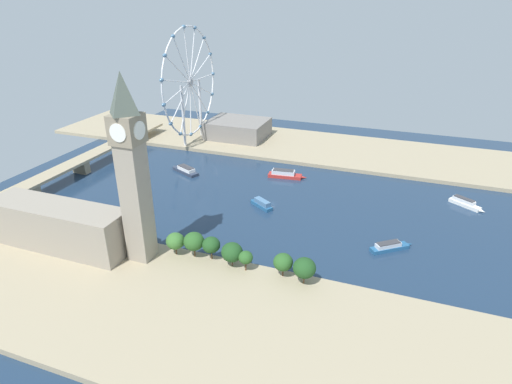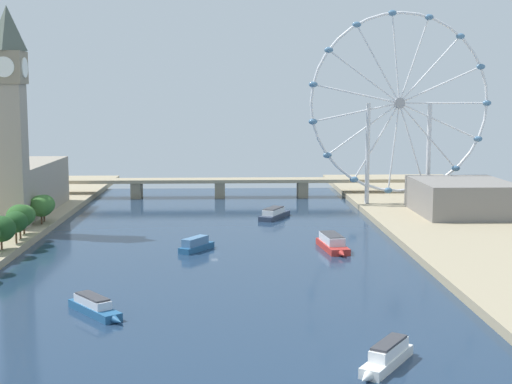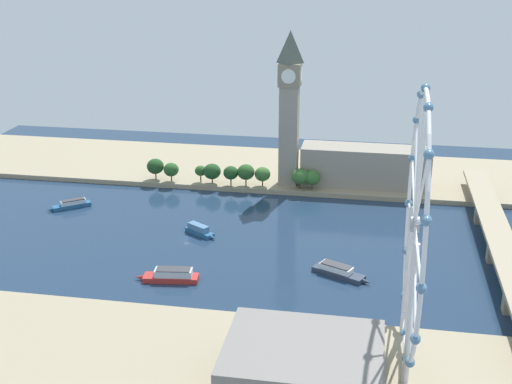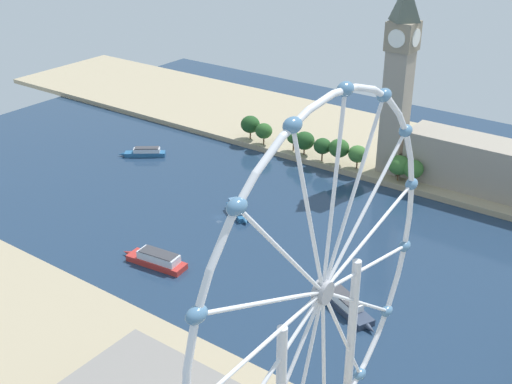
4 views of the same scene
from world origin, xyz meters
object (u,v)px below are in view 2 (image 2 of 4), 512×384
object	(u,v)px
river_bridge	(220,183)
tour_boat_0	(95,307)
riverside_hall	(462,197)
tour_boat_2	(197,245)
tour_boat_4	(275,214)
clock_tower	(11,114)
ferris_wheel	(399,105)
tour_boat_3	(387,357)
parliament_block	(30,187)
tour_boat_1	(333,243)

from	to	relation	value
river_bridge	tour_boat_0	size ratio (longest dim) A/B	9.63
riverside_hall	tour_boat_2	xyz separation A→B (m)	(-128.76, -70.46, -8.84)
tour_boat_2	tour_boat_4	distance (m)	85.26
clock_tower	ferris_wheel	xyz separation A→B (m)	(186.63, 68.40, 2.93)
river_bridge	tour_boat_4	world-z (taller)	river_bridge
riverside_hall	tour_boat_3	size ratio (longest dim) A/B	2.45
parliament_block	tour_boat_1	world-z (taller)	parliament_block
tour_boat_0	tour_boat_2	distance (m)	88.81
riverside_hall	tour_boat_1	size ratio (longest dim) A/B	1.81
parliament_block	river_bridge	distance (m)	118.25
tour_boat_3	ferris_wheel	bearing A→B (deg)	-159.50
river_bridge	tour_boat_2	bearing A→B (deg)	-92.67
tour_boat_1	tour_boat_4	xyz separation A→B (m)	(-18.64, 77.28, -0.31)
river_bridge	tour_boat_1	bearing A→B (deg)	-73.09
parliament_block	clock_tower	bearing A→B (deg)	-82.72
river_bridge	tour_boat_3	distance (m)	286.82
clock_tower	parliament_block	bearing A→B (deg)	97.28
riverside_hall	tour_boat_1	world-z (taller)	riverside_hall
tour_boat_2	tour_boat_1	bearing A→B (deg)	-57.41
tour_boat_1	parliament_block	bearing A→B (deg)	-127.90
tour_boat_1	clock_tower	bearing A→B (deg)	-112.23
clock_tower	tour_boat_0	size ratio (longest dim) A/B	4.18
river_bridge	tour_boat_0	distance (m)	242.79
riverside_hall	parliament_block	bearing A→B (deg)	175.91
clock_tower	tour_boat_2	distance (m)	103.78
parliament_block	tour_boat_2	world-z (taller)	parliament_block
parliament_block	tour_boat_1	xyz separation A→B (m)	(142.75, -85.85, -12.80)
parliament_block	tour_boat_0	size ratio (longest dim) A/B	3.49
tour_boat_3	tour_boat_4	xyz separation A→B (m)	(-13.12, 205.78, -0.05)
clock_tower	tour_boat_4	xyz separation A→B (m)	(117.92, 39.78, -51.17)
tour_boat_4	river_bridge	bearing A→B (deg)	45.58
clock_tower	parliament_block	xyz separation A→B (m)	(-6.18, 48.36, -38.06)
river_bridge	tour_boat_3	bearing A→B (deg)	-81.65
tour_boat_4	tour_boat_3	bearing A→B (deg)	-150.88
clock_tower	tour_boat_0	world-z (taller)	clock_tower
tour_boat_0	riverside_hall	bearing A→B (deg)	97.67
river_bridge	ferris_wheel	bearing A→B (deg)	-26.89
tour_boat_3	tour_boat_0	bearing A→B (deg)	-86.47
riverside_hall	tour_boat_2	bearing A→B (deg)	-151.31
tour_boat_4	riverside_hall	bearing A→B (deg)	-68.79
parliament_block	tour_boat_3	world-z (taller)	parliament_block
tour_boat_3	tour_boat_4	distance (m)	206.20
clock_tower	tour_boat_3	distance (m)	217.58
riverside_hall	tour_boat_3	distance (m)	214.47
clock_tower	ferris_wheel	world-z (taller)	ferris_wheel
riverside_hall	tour_boat_2	world-z (taller)	riverside_hall
parliament_block	tour_boat_0	distance (m)	183.07
parliament_block	ferris_wheel	xyz separation A→B (m)	(192.82, 20.04, 40.99)
clock_tower	tour_boat_4	size ratio (longest dim) A/B	3.31
clock_tower	river_bridge	size ratio (longest dim) A/B	0.43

